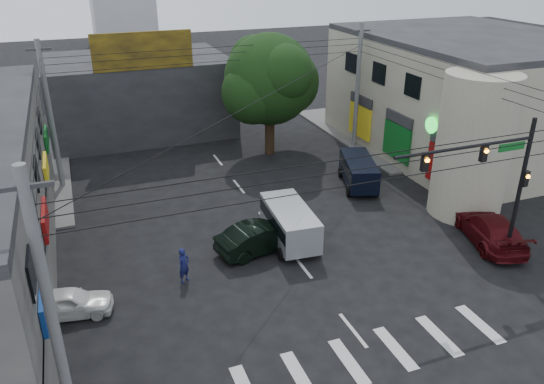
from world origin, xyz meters
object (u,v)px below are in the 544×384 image
white_compact (68,303)px  maroon_sedan (490,229)px  navy_van (358,173)px  street_tree (270,80)px  utility_pole_far_left (51,117)px  silver_minivan (290,225)px  traffic_officer (184,265)px  dark_sedan (261,237)px  utility_pole_far_right (357,87)px  utility_pole_near_left (52,320)px  traffic_gantry (495,174)px

white_compact → maroon_sedan: size_ratio=0.65×
white_compact → navy_van: bearing=-57.8°
street_tree → maroon_sedan: 17.95m
utility_pole_far_left → white_compact: 14.48m
silver_minivan → traffic_officer: (-5.84, -1.60, -0.12)m
dark_sedan → white_compact: 9.39m
street_tree → navy_van: (3.14, -7.63, -4.56)m
street_tree → maroon_sedan: bearing=-70.0°
maroon_sedan → navy_van: 9.09m
street_tree → white_compact: (-14.50, -14.91, -4.87)m
street_tree → maroon_sedan: street_tree is taller
maroon_sedan → traffic_officer: (-15.45, 2.06, 0.08)m
utility_pole_far_right → maroon_sedan: (-0.57, -15.28, -3.83)m
utility_pole_near_left → utility_pole_far_left: bearing=90.0°
utility_pole_far_left → traffic_officer: (4.99, -13.22, -3.75)m
dark_sedan → maroon_sedan: 11.78m
dark_sedan → silver_minivan: (1.67, 0.25, 0.22)m
silver_minivan → utility_pole_far_left: bearing=47.1°
street_tree → utility_pole_far_left: bearing=-176.1°
dark_sedan → traffic_officer: size_ratio=2.81×
utility_pole_far_left → navy_van: utility_pole_far_left is taller
traffic_gantry → utility_pole_far_right: utility_pole_far_right is taller
dark_sedan → maroon_sedan: size_ratio=0.84×
utility_pole_near_left → utility_pole_far_left: (0.00, 20.50, 0.00)m
utility_pole_far_left → street_tree: bearing=3.9°
white_compact → silver_minivan: silver_minivan is taller
utility_pole_far_right → navy_van: bearing=-116.9°
utility_pole_far_right → traffic_officer: bearing=-140.5°
utility_pole_far_right → maroon_sedan: bearing=-92.1°
maroon_sedan → navy_van: bearing=-56.1°
utility_pole_near_left → maroon_sedan: size_ratio=1.61×
utility_pole_near_left → white_compact: size_ratio=2.46×
traffic_gantry → dark_sedan: 11.27m
street_tree → silver_minivan: street_tree is taller
traffic_gantry → utility_pole_far_right: bearing=81.1°
dark_sedan → traffic_officer: 4.39m
traffic_gantry → maroon_sedan: size_ratio=1.26×
white_compact → maroon_sedan: bearing=-84.0°
traffic_gantry → white_compact: size_ratio=1.93×
white_compact → silver_minivan: bearing=-68.2°
white_compact → utility_pole_far_left: bearing=9.8°
utility_pole_far_right → maroon_sedan: 15.76m
utility_pole_far_left → maroon_sedan: 25.80m
traffic_gantry → maroon_sedan: 4.89m
traffic_gantry → utility_pole_far_left: 25.00m
utility_pole_far_right → white_compact: (-21.00, -13.91, -4.00)m
silver_minivan → navy_van: bearing=-49.6°
silver_minivan → street_tree: bearing=-12.1°
maroon_sedan → traffic_officer: 15.58m
dark_sedan → traffic_officer: traffic_officer is taller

